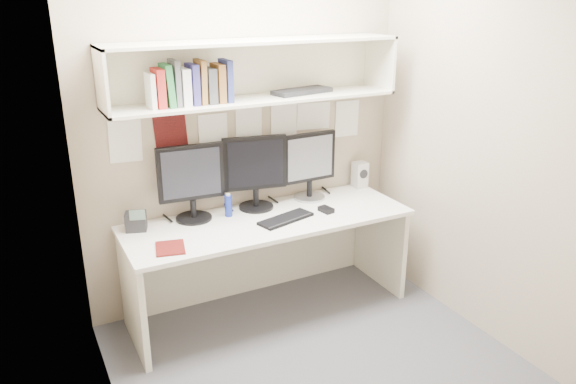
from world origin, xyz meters
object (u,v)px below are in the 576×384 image
maroon_notebook (170,248)px  monitor_center (255,170)px  desk (268,265)px  monitor_left (191,180)px  monitor_right (309,164)px  desk_phone (136,221)px  keyboard (286,219)px  speaker (360,175)px

maroon_notebook → monitor_center: bearing=40.7°
desk → maroon_notebook: bearing=-166.5°
monitor_left → monitor_right: 0.91m
maroon_notebook → desk_phone: 0.40m
desk → monitor_right: monitor_right is taller
monitor_center → keyboard: size_ratio=1.31×
monitor_center → keyboard: monitor_center is taller
monitor_center → keyboard: (0.09, -0.31, -0.27)m
monitor_center → desk_phone: size_ratio=3.30×
maroon_notebook → monitor_left: bearing=67.7°
speaker → monitor_center: bearing=-176.9°
monitor_left → monitor_right: size_ratio=1.04×
monitor_right → monitor_center: bearing=177.9°
keyboard → desk_phone: desk_phone is taller
monitor_center → desk_phone: bearing=-168.1°
desk → maroon_notebook: maroon_notebook is taller
maroon_notebook → speaker: bearing=27.3°
monitor_right → speaker: 0.52m
monitor_left → speaker: (1.40, 0.04, -0.18)m
monitor_right → keyboard: bearing=-140.7°
desk → desk_phone: bearing=166.7°
desk → monitor_center: size_ratio=3.77×
speaker → desk: bearing=-163.9°
monitor_right → maroon_notebook: monitor_right is taller
desk → keyboard: (0.09, -0.10, 0.37)m
monitor_center → desk_phone: 0.89m
monitor_center → monitor_right: bearing=10.8°
desk → keyboard: keyboard is taller
monitor_right → speaker: size_ratio=2.47×
monitor_left → desk_phone: bearing=-173.9°
keyboard → maroon_notebook: size_ratio=1.92×
desk → maroon_notebook: 0.85m
desk → desk_phone: 0.98m
keyboard → maroon_notebook: bearing=170.2°
monitor_right → speaker: monitor_right is taller
speaker → maroon_notebook: size_ratio=0.97×
monitor_right → desk_phone: (-1.31, -0.02, -0.21)m
monitor_center → keyboard: 0.43m
keyboard → maroon_notebook: keyboard is taller
monitor_center → speaker: (0.93, 0.04, -0.18)m
desk → desk_phone: (-0.86, 0.20, 0.43)m
desk → monitor_center: monitor_center is taller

